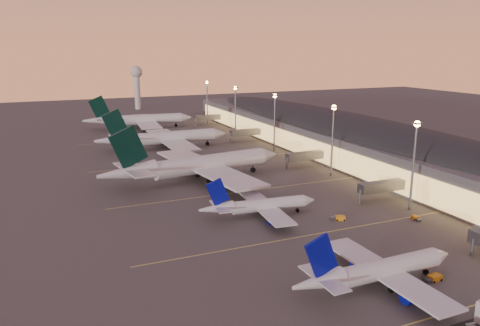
% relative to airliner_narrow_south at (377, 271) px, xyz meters
% --- Properties ---
extents(ground, '(700.00, 700.00, 0.00)m').
position_rel_airliner_narrow_south_xyz_m(ground, '(2.60, 32.56, -3.46)').
color(ground, '#474441').
extents(airliner_narrow_south, '(37.34, 33.24, 13.38)m').
position_rel_airliner_narrow_south_xyz_m(airliner_narrow_south, '(0.00, 0.00, 0.00)').
color(airliner_narrow_south, silver).
rests_on(airliner_narrow_south, ground).
extents(airliner_narrow_north, '(33.84, 30.35, 12.08)m').
position_rel_airliner_narrow_south_xyz_m(airliner_narrow_north, '(-3.94, 44.60, -0.34)').
color(airliner_narrow_north, silver).
rests_on(airliner_narrow_north, ground).
extents(airliner_wide_near, '(68.28, 62.81, 21.86)m').
position_rel_airliner_narrow_south_xyz_m(airliner_wide_near, '(-8.71, 85.15, 2.17)').
color(airliner_wide_near, silver).
rests_on(airliner_wide_near, ground).
extents(airliner_wide_mid, '(61.35, 55.62, 19.70)m').
position_rel_airliner_narrow_south_xyz_m(airliner_wide_mid, '(-5.68, 142.71, 1.61)').
color(airliner_wide_mid, silver).
rests_on(airliner_wide_mid, ground).
extents(airliner_wide_far, '(61.96, 56.62, 19.82)m').
position_rel_airliner_narrow_south_xyz_m(airliner_wide_far, '(-4.70, 203.23, 1.64)').
color(airliner_wide_far, silver).
rests_on(airliner_wide_far, ground).
extents(terminal_building, '(56.35, 255.00, 17.46)m').
position_rel_airliner_narrow_south_xyz_m(terminal_building, '(64.43, 105.02, 5.32)').
color(terminal_building, '#515156').
rests_on(terminal_building, ground).
extents(light_masts, '(2.20, 217.20, 25.90)m').
position_rel_airliner_narrow_south_xyz_m(light_masts, '(38.60, 97.56, 14.10)').
color(light_masts, slate).
rests_on(light_masts, ground).
extents(radar_tower, '(9.00, 9.00, 32.50)m').
position_rel_airliner_narrow_south_xyz_m(radar_tower, '(12.60, 292.56, 18.41)').
color(radar_tower, silver).
rests_on(radar_tower, ground).
extents(lane_markings, '(90.00, 180.36, 0.00)m').
position_rel_airliner_narrow_south_xyz_m(lane_markings, '(2.60, 72.56, -3.45)').
color(lane_markings, '#D8C659').
rests_on(lane_markings, ground).
extents(baggage_tug_a, '(4.12, 1.96, 1.20)m').
position_rel_airliner_narrow_south_xyz_m(baggage_tug_a, '(12.18, -2.51, -2.91)').
color(baggage_tug_a, orange).
rests_on(baggage_tug_a, ground).
extents(baggage_tug_c, '(4.26, 3.03, 1.19)m').
position_rel_airliner_narrow_south_xyz_m(baggage_tug_c, '(14.71, 33.60, -2.92)').
color(baggage_tug_c, orange).
rests_on(baggage_tug_c, ground).
extents(baggage_tug_d, '(2.00, 3.46, 0.97)m').
position_rel_airliner_narrow_south_xyz_m(baggage_tug_d, '(34.22, 25.33, -3.02)').
color(baggage_tug_d, orange).
rests_on(baggage_tug_d, ground).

